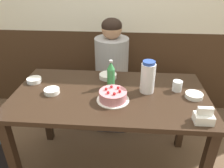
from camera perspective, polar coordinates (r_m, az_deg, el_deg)
The scene contains 14 objects.
ground_plane at distance 2.10m, azimuth -0.45°, elevation -20.86°, with size 12.00×12.00×0.00m, color brown.
back_wall at distance 2.44m, azimuth 1.68°, elevation 20.35°, with size 4.80×0.04×2.50m.
bench_seat at distance 2.59m, azimuth 1.10°, elevation -3.51°, with size 1.82×0.38×0.44m.
dining_table at distance 1.65m, azimuth -0.54°, elevation -5.50°, with size 1.41×0.75×0.77m.
birthday_cake at distance 1.50m, azimuth 0.24°, elevation -3.09°, with size 0.23×0.23×0.09m.
water_pitcher at distance 1.59m, azimuth 9.34°, elevation 1.79°, with size 0.10×0.10×0.24m.
soju_bottle at distance 1.63m, azimuth -0.17°, elevation 2.50°, with size 0.06×0.06×0.22m.
napkin_holder at distance 1.40m, azimuth 22.86°, elevation -7.96°, with size 0.11×0.08×0.11m.
bowl_soup_white at distance 1.65m, azimuth 20.64°, elevation -2.80°, with size 0.12×0.12×0.03m.
bowl_rice_small at distance 1.65m, azimuth -15.45°, elevation -1.79°, with size 0.11×0.11×0.03m.
bowl_side_dish at distance 1.85m, azimuth -19.66°, elevation 0.97°, with size 0.11×0.11×0.03m.
bowl_sauce_shallow at distance 1.81m, azimuth -1.06°, elevation 2.10°, with size 0.14×0.14×0.04m.
glass_water_tall at distance 1.68m, azimuth 16.67°, elevation -0.48°, with size 0.07×0.07×0.08m.
person_pale_blue_shirt at distance 2.26m, azimuth -0.07°, elevation 1.31°, with size 0.33×0.34×1.18m.
Camera 1 is at (0.12, -1.36, 1.59)m, focal length 35.00 mm.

